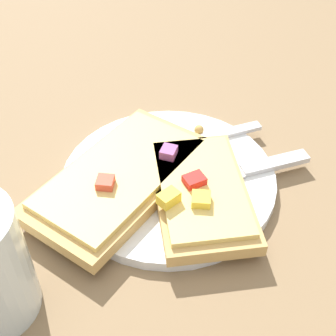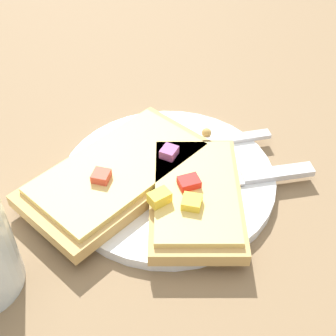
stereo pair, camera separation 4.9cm
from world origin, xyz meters
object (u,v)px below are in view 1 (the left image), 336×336
at_px(knife, 234,173).
at_px(pizza_slice_main, 120,177).
at_px(plate, 168,179).
at_px(pizza_slice_corner, 200,192).
at_px(fork, 165,148).

relative_size(knife, pizza_slice_main, 0.89).
relative_size(plate, knife, 1.14).
relative_size(plate, pizza_slice_main, 1.01).
distance_m(pizza_slice_main, pizza_slice_corner, 0.08).
distance_m(knife, pizza_slice_corner, 0.05).
xyz_separation_m(plate, fork, (0.04, 0.00, 0.01)).
distance_m(fork, pizza_slice_corner, 0.08).
distance_m(plate, knife, 0.07).
height_order(knife, pizza_slice_main, pizza_slice_main).
bearing_deg(fork, knife, 130.77).
bearing_deg(pizza_slice_main, pizza_slice_corner, -69.58).
bearing_deg(knife, pizza_slice_corner, 23.37).
relative_size(fork, pizza_slice_corner, 1.22).
bearing_deg(pizza_slice_corner, fork, 16.65).
relative_size(knife, pizza_slice_corner, 1.19).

